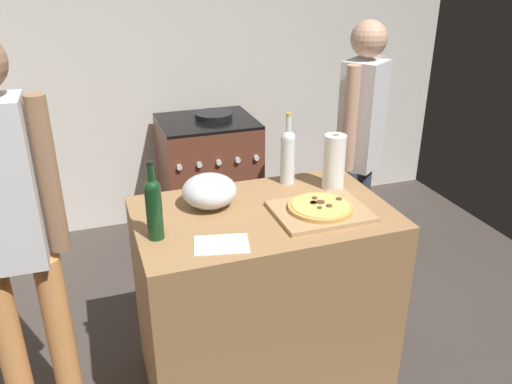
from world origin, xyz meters
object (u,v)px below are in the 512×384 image
(mixing_bowl, at_px, (210,191))
(stove, at_px, (209,178))
(person_in_red, at_px, (360,145))
(wine_bottle_clear, at_px, (154,206))
(paper_towel_roll, at_px, (334,162))
(person_in_stripes, at_px, (11,228))
(wine_bottle_dark, at_px, (288,154))
(pizza, at_px, (320,207))

(mixing_bowl, distance_m, stove, 1.57)
(mixing_bowl, xyz_separation_m, person_in_red, (1.01, 0.46, -0.06))
(wine_bottle_clear, distance_m, person_in_red, 1.45)
(paper_towel_roll, xyz_separation_m, person_in_red, (0.40, 0.45, -0.11))
(person_in_stripes, bearing_deg, paper_towel_roll, 4.50)
(mixing_bowl, height_order, wine_bottle_clear, wine_bottle_clear)
(person_in_stripes, bearing_deg, wine_bottle_dark, 11.04)
(wine_bottle_clear, relative_size, stove, 0.35)
(mixing_bowl, xyz_separation_m, wine_bottle_dark, (0.43, 0.14, 0.07))
(paper_towel_roll, height_order, wine_bottle_clear, wine_bottle_clear)
(mixing_bowl, distance_m, wine_bottle_clear, 0.35)
(pizza, height_order, wine_bottle_dark, wine_bottle_dark)
(mixing_bowl, height_order, person_in_red, person_in_red)
(pizza, height_order, stove, pizza)
(wine_bottle_clear, height_order, stove, wine_bottle_clear)
(paper_towel_roll, bearing_deg, person_in_red, 48.37)
(wine_bottle_dark, bearing_deg, mixing_bowl, -162.15)
(wine_bottle_clear, xyz_separation_m, stove, (0.61, 1.63, -0.62))
(person_in_stripes, xyz_separation_m, person_in_red, (1.81, 0.56, -0.07))
(pizza, distance_m, wine_bottle_clear, 0.71)
(wine_bottle_dark, xyz_separation_m, stove, (-0.08, 1.29, -0.63))
(wine_bottle_dark, relative_size, person_in_red, 0.21)
(pizza, height_order, person_in_red, person_in_red)
(person_in_red, bearing_deg, wine_bottle_clear, -152.54)
(person_in_red, bearing_deg, person_in_stripes, -162.70)
(stove, bearing_deg, mixing_bowl, -103.50)
(mixing_bowl, xyz_separation_m, paper_towel_roll, (0.61, 0.01, 0.06))
(pizza, relative_size, wine_bottle_dark, 0.80)
(paper_towel_roll, xyz_separation_m, person_in_stripes, (-1.41, -0.11, -0.05))
(stove, bearing_deg, wine_bottle_dark, -86.32)
(paper_towel_roll, height_order, person_in_stripes, person_in_stripes)
(mixing_bowl, relative_size, person_in_stripes, 0.14)
(pizza, height_order, paper_towel_roll, paper_towel_roll)
(person_in_red, bearing_deg, wine_bottle_dark, -150.99)
(pizza, relative_size, paper_towel_roll, 1.06)
(person_in_red, bearing_deg, mixing_bowl, -155.46)
(pizza, height_order, person_in_stripes, person_in_stripes)
(mixing_bowl, relative_size, wine_bottle_dark, 0.69)
(person_in_stripes, distance_m, person_in_red, 1.90)
(pizza, relative_size, wine_bottle_clear, 0.87)
(stove, distance_m, person_in_stripes, 1.99)
(wine_bottle_dark, bearing_deg, stove, 93.68)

